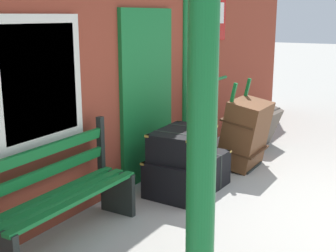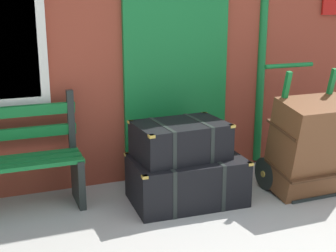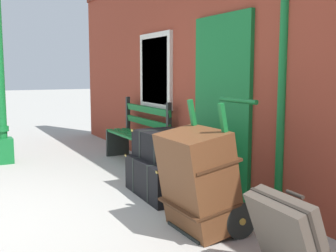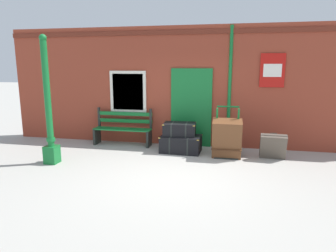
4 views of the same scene
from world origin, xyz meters
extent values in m
cube|color=brown|center=(0.00, 2.60, 1.60)|extent=(10.40, 0.30, 3.20)
cube|color=#146B2D|center=(0.06, 2.43, 1.05)|extent=(1.10, 0.05, 2.10)
cube|color=#0C401B|center=(0.06, 2.41, 1.05)|extent=(0.06, 0.02, 2.10)
cylinder|color=#146B2D|center=(1.05, 2.45, 1.60)|extent=(0.09, 0.09, 3.14)
cube|color=black|center=(-1.04, 2.10, 0.23)|extent=(0.06, 0.40, 0.45)
cube|color=black|center=(-1.04, 2.30, 0.73)|extent=(0.06, 0.06, 0.56)
cube|color=black|center=(-0.11, 1.76, 0.21)|extent=(1.03, 0.68, 0.42)
cube|color=black|center=(-0.34, 1.77, 0.21)|extent=(0.06, 0.65, 0.43)
cube|color=black|center=(0.11, 1.76, 0.21)|extent=(0.06, 0.65, 0.43)
cube|color=#B79338|center=(-0.60, 1.49, 0.41)|extent=(0.05, 0.05, 0.02)
cube|color=#B79338|center=(0.36, 1.44, 0.41)|extent=(0.05, 0.05, 0.02)
cube|color=#B79338|center=(-0.58, 2.09, 0.41)|extent=(0.05, 0.05, 0.02)
cube|color=#B79338|center=(0.38, 2.04, 0.41)|extent=(0.05, 0.05, 0.02)
cube|color=silver|center=(-0.15, 1.47, 0.21)|extent=(0.36, 0.01, 0.10)
cube|color=black|center=(-0.16, 1.81, 0.58)|extent=(0.83, 0.58, 0.32)
cube|color=black|center=(-0.34, 1.80, 0.58)|extent=(0.06, 0.55, 0.33)
cube|color=black|center=(0.02, 1.82, 0.58)|extent=(0.06, 0.55, 0.33)
cube|color=#B79338|center=(-0.52, 1.54, 0.73)|extent=(0.05, 0.05, 0.02)
cube|color=#B79338|center=(0.24, 1.58, 0.73)|extent=(0.05, 0.05, 0.02)
cube|color=#B79338|center=(-0.55, 2.04, 0.73)|extent=(0.05, 0.05, 0.02)
cube|color=#B79338|center=(0.21, 2.08, 0.73)|extent=(0.05, 0.05, 0.02)
cube|color=black|center=(1.04, 1.48, 0.01)|extent=(0.56, 0.28, 0.03)
cube|color=#146B2D|center=(0.79, 1.68, 0.59)|extent=(0.04, 0.28, 1.18)
cube|color=#146B2D|center=(1.29, 1.68, 0.59)|extent=(0.04, 0.28, 1.18)
cylinder|color=#146B2D|center=(1.04, 1.92, 1.18)|extent=(0.54, 0.04, 0.04)
cylinder|color=black|center=(0.72, 1.74, 0.16)|extent=(0.04, 0.32, 0.32)
cylinder|color=#B79338|center=(0.72, 1.74, 0.16)|extent=(0.07, 0.06, 0.06)
cylinder|color=black|center=(1.36, 1.74, 0.16)|extent=(0.04, 0.32, 0.32)
cylinder|color=#B79338|center=(1.36, 1.74, 0.16)|extent=(0.07, 0.06, 0.06)
cube|color=brown|center=(1.04, 1.50, 0.47)|extent=(0.68, 0.58, 0.94)
cube|color=#432715|center=(1.04, 1.50, 0.28)|extent=(0.70, 0.46, 0.10)
cube|color=#432715|center=(1.04, 1.50, 0.67)|extent=(0.70, 0.46, 0.10)
camera|label=1|loc=(-4.66, -0.61, 2.02)|focal=49.30mm
camera|label=2|loc=(-1.72, -1.89, 1.81)|focal=50.03mm
camera|label=3|loc=(4.15, -0.43, 1.44)|focal=44.77mm
camera|label=4|loc=(1.06, -5.55, 2.16)|focal=32.05mm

